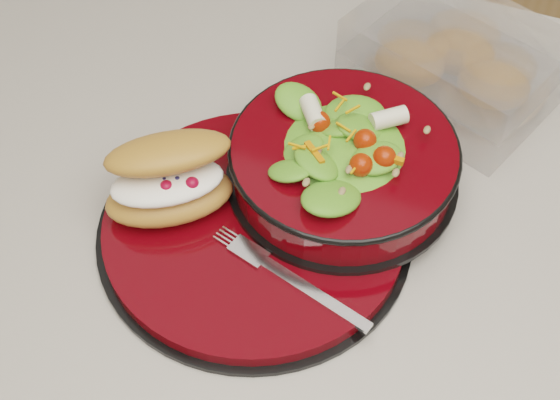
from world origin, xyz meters
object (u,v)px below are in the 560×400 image
at_px(island_counter, 370,387).
at_px(fork, 294,280).
at_px(pastry_box, 454,63).
at_px(salad_bowl, 344,156).
at_px(dinner_plate, 255,227).
at_px(croissant, 170,179).

xyz_separation_m(island_counter, fork, (-0.07, -0.14, 0.47)).
bearing_deg(pastry_box, fork, -81.66).
height_order(island_counter, salad_bowl, salad_bowl).
bearing_deg(dinner_plate, island_counter, 34.49).
distance_m(island_counter, croissant, 0.56).
relative_size(island_counter, dinner_plate, 3.86).
distance_m(salad_bowl, pastry_box, 0.20).
bearing_deg(fork, dinner_plate, 65.75).
xyz_separation_m(dinner_plate, fork, (0.06, -0.05, 0.01)).
xyz_separation_m(croissant, fork, (0.15, -0.04, -0.04)).
bearing_deg(fork, salad_bowl, 14.96).
distance_m(salad_bowl, fork, 0.14).
bearing_deg(island_counter, salad_bowl, -174.24).
relative_size(fork, pastry_box, 0.61).
height_order(island_counter, croissant, croissant).
bearing_deg(salad_bowl, pastry_box, 70.47).
bearing_deg(pastry_box, croissant, -106.94).
xyz_separation_m(salad_bowl, croissant, (-0.15, -0.09, 0.00)).
distance_m(salad_bowl, croissant, 0.18).
height_order(dinner_plate, croissant, croissant).
relative_size(salad_bowl, fork, 1.53).
distance_m(dinner_plate, salad_bowl, 0.12).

